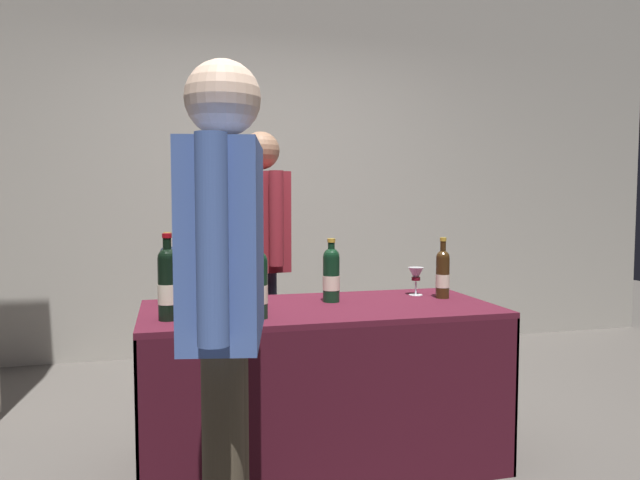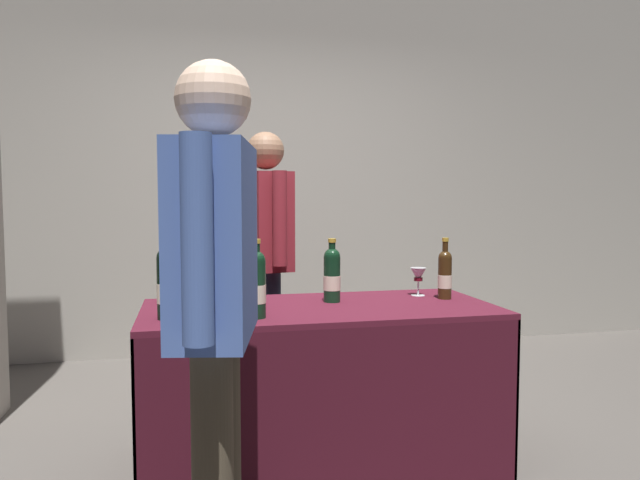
# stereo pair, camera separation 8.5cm
# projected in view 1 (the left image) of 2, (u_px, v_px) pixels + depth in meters

# --- Properties ---
(ground_plane) EXTENTS (12.00, 12.00, 0.00)m
(ground_plane) POSITION_uv_depth(u_px,v_px,m) (320.00, 461.00, 2.73)
(ground_plane) COLOR #514C47
(back_partition) EXTENTS (7.09, 0.12, 3.18)m
(back_partition) POSITION_uv_depth(u_px,v_px,m) (254.00, 150.00, 4.63)
(back_partition) COLOR #9E998E
(back_partition) RESTS_ON ground_plane
(tasting_table) EXTENTS (1.58, 0.73, 0.72)m
(tasting_table) POSITION_uv_depth(u_px,v_px,m) (320.00, 354.00, 2.69)
(tasting_table) COLOR #4C1423
(tasting_table) RESTS_ON ground_plane
(featured_wine_bottle) EXTENTS (0.07, 0.07, 0.30)m
(featured_wine_bottle) POSITION_uv_depth(u_px,v_px,m) (443.00, 273.00, 2.88)
(featured_wine_bottle) COLOR #38230F
(featured_wine_bottle) RESTS_ON tasting_table
(display_bottle_0) EXTENTS (0.07, 0.07, 0.34)m
(display_bottle_0) POSITION_uv_depth(u_px,v_px,m) (246.00, 278.00, 2.53)
(display_bottle_0) COLOR #192333
(display_bottle_0) RESTS_ON tasting_table
(display_bottle_1) EXTENTS (0.08, 0.08, 0.32)m
(display_bottle_1) POSITION_uv_depth(u_px,v_px,m) (258.00, 283.00, 2.39)
(display_bottle_1) COLOR black
(display_bottle_1) RESTS_ON tasting_table
(display_bottle_2) EXTENTS (0.07, 0.07, 0.36)m
(display_bottle_2) POSITION_uv_depth(u_px,v_px,m) (199.00, 279.00, 2.45)
(display_bottle_2) COLOR black
(display_bottle_2) RESTS_ON tasting_table
(display_bottle_3) EXTENTS (0.08, 0.08, 0.35)m
(display_bottle_3) POSITION_uv_depth(u_px,v_px,m) (168.00, 283.00, 2.36)
(display_bottle_3) COLOR black
(display_bottle_3) RESTS_ON tasting_table
(display_bottle_4) EXTENTS (0.08, 0.08, 0.30)m
(display_bottle_4) POSITION_uv_depth(u_px,v_px,m) (331.00, 274.00, 2.77)
(display_bottle_4) COLOR black
(display_bottle_4) RESTS_ON tasting_table
(display_bottle_5) EXTENTS (0.08, 0.08, 0.33)m
(display_bottle_5) POSITION_uv_depth(u_px,v_px,m) (168.00, 273.00, 2.72)
(display_bottle_5) COLOR #192333
(display_bottle_5) RESTS_ON tasting_table
(display_bottle_6) EXTENTS (0.07, 0.07, 0.30)m
(display_bottle_6) POSITION_uv_depth(u_px,v_px,m) (255.00, 277.00, 2.69)
(display_bottle_6) COLOR #192333
(display_bottle_6) RESTS_ON tasting_table
(wine_glass_near_vendor) EXTENTS (0.07, 0.07, 0.14)m
(wine_glass_near_vendor) POSITION_uv_depth(u_px,v_px,m) (202.00, 288.00, 2.56)
(wine_glass_near_vendor) COLOR silver
(wine_glass_near_vendor) RESTS_ON tasting_table
(wine_glass_mid) EXTENTS (0.08, 0.08, 0.14)m
(wine_glass_mid) POSITION_uv_depth(u_px,v_px,m) (416.00, 276.00, 2.96)
(wine_glass_mid) COLOR silver
(wine_glass_mid) RESTS_ON tasting_table
(flower_vase) EXTENTS (0.09, 0.10, 0.39)m
(flower_vase) POSITION_uv_depth(u_px,v_px,m) (215.00, 278.00, 2.72)
(flower_vase) COLOR slate
(flower_vase) RESTS_ON tasting_table
(vendor_presenter) EXTENTS (0.28, 0.59, 1.60)m
(vendor_presenter) POSITION_uv_depth(u_px,v_px,m) (261.00, 242.00, 3.46)
(vendor_presenter) COLOR #2D3347
(vendor_presenter) RESTS_ON ground_plane
(taster_foreground_right) EXTENTS (0.30, 0.63, 1.61)m
(taster_foreground_right) POSITION_uv_depth(u_px,v_px,m) (225.00, 280.00, 1.73)
(taster_foreground_right) COLOR #4C4233
(taster_foreground_right) RESTS_ON ground_plane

